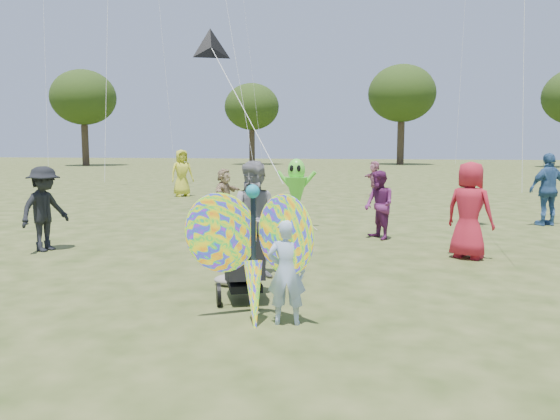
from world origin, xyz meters
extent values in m
plane|color=#51592B|center=(0.00, 0.00, 0.00)|extent=(160.00, 160.00, 0.00)
imported|color=#9BB4DC|center=(0.28, -0.42, 0.61)|extent=(0.49, 0.36, 1.23)
imported|color=gray|center=(-0.61, 1.69, 0.91)|extent=(0.95, 0.77, 1.83)
ellipsoid|color=gray|center=(-0.89, 1.16, 0.08)|extent=(0.47, 0.39, 0.15)
imported|color=#AB1B2C|center=(2.82, 3.93, 0.89)|extent=(1.03, 0.92, 1.78)
imported|color=black|center=(-5.22, 2.96, 0.83)|extent=(0.86, 1.19, 1.66)
imported|color=#32588A|center=(5.36, 8.70, 0.94)|extent=(1.19, 0.89, 1.88)
imported|color=#A18463|center=(-3.38, 8.72, 0.70)|extent=(0.64, 1.36, 1.40)
imported|color=#652159|center=(1.15, 5.69, 0.76)|extent=(0.88, 0.93, 1.52)
imported|color=gold|center=(-7.03, 14.51, 0.96)|extent=(1.10, 1.07, 1.91)
imported|color=#B26581|center=(0.65, 16.42, 0.72)|extent=(0.92, 1.40, 1.44)
cube|color=black|center=(-0.47, 0.45, 0.55)|extent=(0.75, 0.97, 0.71)
cube|color=black|center=(-0.47, 0.45, 0.22)|extent=(0.64, 0.79, 0.10)
ellipsoid|color=black|center=(-0.47, 0.70, 0.88)|extent=(0.51, 0.45, 0.33)
cylinder|color=black|center=(-0.71, 0.10, 0.15)|extent=(0.16, 0.30, 0.30)
cylinder|color=black|center=(-0.23, 0.10, 0.15)|extent=(0.16, 0.30, 0.30)
cylinder|color=black|center=(-0.47, 0.90, 0.11)|extent=(0.13, 0.22, 0.22)
cylinder|color=black|center=(-0.47, -0.03, 0.98)|extent=(0.42, 0.20, 0.03)
cube|color=olive|center=(-0.47, 0.40, 0.96)|extent=(0.42, 0.39, 0.26)
ellipsoid|color=#E92441|center=(-0.50, -0.40, 1.04)|extent=(0.98, 0.71, 1.24)
ellipsoid|color=#E92441|center=(0.26, -0.40, 1.04)|extent=(0.98, 0.71, 1.24)
cylinder|color=black|center=(-0.12, -0.38, 0.99)|extent=(0.06, 0.06, 1.00)
cone|color=#E92441|center=(-0.07, -0.55, 0.30)|extent=(0.36, 0.49, 0.93)
sphere|color=teal|center=(-0.12, -0.40, 1.54)|extent=(0.16, 0.16, 0.16)
cone|color=black|center=(-2.05, 3.84, 3.94)|extent=(0.89, 0.62, 0.81)
cylinder|color=silver|center=(-1.13, 2.82, 2.70)|extent=(1.86, 2.07, 2.48)
cone|color=#5BE736|center=(-0.95, 7.08, 0.80)|extent=(0.56, 0.56, 0.95)
ellipsoid|color=#5BE736|center=(-0.95, 7.08, 1.45)|extent=(0.44, 0.39, 0.57)
ellipsoid|color=black|center=(-1.04, 6.90, 1.50)|extent=(0.10, 0.05, 0.17)
ellipsoid|color=black|center=(-0.86, 6.90, 1.50)|extent=(0.10, 0.05, 0.17)
cylinder|color=#5BE736|center=(-1.25, 7.08, 1.20)|extent=(0.43, 0.10, 0.49)
cylinder|color=#5BE736|center=(-0.65, 7.08, 1.20)|extent=(0.43, 0.10, 0.49)
cylinder|color=silver|center=(-0.65, 6.88, 0.20)|extent=(0.61, 0.41, 0.41)
cylinder|color=#3A2D21|center=(-30.00, 45.00, 2.10)|extent=(0.70, 0.70, 4.20)
ellipsoid|color=#2B4214|center=(-30.00, 45.00, 7.00)|extent=(6.60, 6.60, 5.61)
cylinder|color=#3A2D21|center=(-14.00, 52.00, 1.89)|extent=(0.63, 0.63, 3.78)
ellipsoid|color=#2B4214|center=(-14.00, 52.00, 6.30)|extent=(5.94, 5.94, 5.05)
cylinder|color=#3A2D21|center=(2.00, 55.00, 2.31)|extent=(0.77, 0.77, 4.62)
ellipsoid|color=#2B4214|center=(2.00, 55.00, 7.70)|extent=(7.26, 7.26, 6.17)
camera|label=1|loc=(1.47, -6.44, 2.06)|focal=35.00mm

